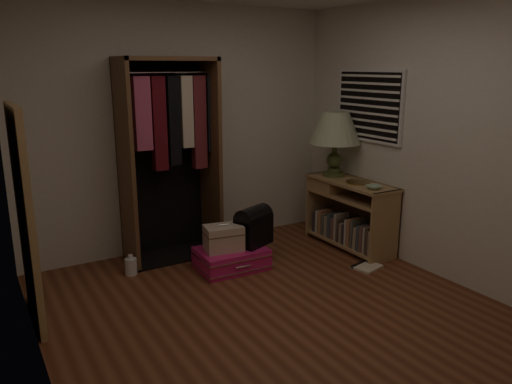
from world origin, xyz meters
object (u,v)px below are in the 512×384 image
open_wardrobe (170,141)px  pink_suitcase (231,258)px  floor_mirror (26,218)px  black_bag (254,225)px  white_jug (131,266)px  console_bookshelf (348,212)px  train_case (224,238)px  table_lamp (335,129)px

open_wardrobe → pink_suitcase: bearing=-62.4°
floor_mirror → black_bag: size_ratio=4.01×
black_bag → white_jug: black_bag is taller
console_bookshelf → train_case: 1.50m
floor_mirror → pink_suitcase: size_ratio=2.43×
open_wardrobe → train_case: open_wardrobe is taller
train_case → table_lamp: size_ratio=0.56×
open_wardrobe → train_case: (0.26, -0.65, -0.89)m
floor_mirror → black_bag: (2.07, 0.11, -0.44)m
train_case → black_bag: bearing=7.4°
train_case → black_bag: (0.33, -0.01, 0.08)m
floor_mirror → table_lamp: (3.24, 0.31, 0.43)m
pink_suitcase → console_bookshelf: bearing=-1.6°
train_case → white_jug: size_ratio=2.01×
floor_mirror → train_case: (1.74, 0.12, -0.52)m
floor_mirror → black_bag: bearing=3.1°
black_bag → white_jug: size_ratio=2.11×
black_bag → table_lamp: size_ratio=0.59×
floor_mirror → white_jug: (0.91, 0.48, -0.76)m
black_bag → table_lamp: bearing=-12.6°
open_wardrobe → pink_suitcase: size_ratio=2.93×
console_bookshelf → table_lamp: bearing=89.3°
console_bookshelf → black_bag: (-1.17, 0.07, 0.02)m
open_wardrobe → table_lamp: (1.76, -0.46, 0.05)m
table_lamp → floor_mirror: bearing=-174.6°
open_wardrobe → pink_suitcase: 1.34m
console_bookshelf → pink_suitcase: bearing=176.7°
open_wardrobe → white_jug: 1.30m
console_bookshelf → open_wardrobe: 2.08m
train_case → black_bag: black_bag is taller
console_bookshelf → pink_suitcase: (-1.42, 0.08, -0.29)m
open_wardrobe → train_case: 1.13m
train_case → table_lamp: (1.50, 0.18, 0.94)m
floor_mirror → train_case: bearing=4.1°
open_wardrobe → black_bag: open_wardrobe is taller
table_lamp → black_bag: bearing=-170.4°
open_wardrobe → floor_mirror: bearing=-152.5°
train_case → black_bag: size_ratio=0.95×
console_bookshelf → floor_mirror: (-3.24, -0.04, 0.46)m
pink_suitcase → table_lamp: 1.85m
console_bookshelf → black_bag: console_bookshelf is taller
train_case → white_jug: 0.93m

